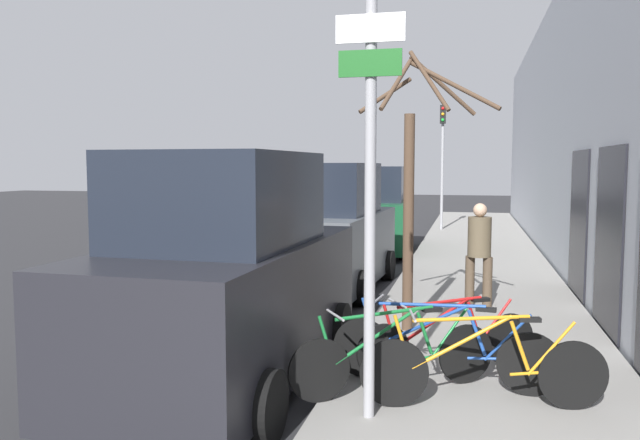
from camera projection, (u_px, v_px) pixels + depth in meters
name	position (u px, v px, depth m)	size (l,w,h in m)	color
ground_plane	(347.00, 285.00, 12.61)	(80.00, 80.00, 0.00)	#28282B
sidewalk_curb	(478.00, 265.00, 14.70)	(3.20, 32.00, 0.15)	gray
building_facade	(562.00, 129.00, 13.93)	(0.23, 32.00, 6.50)	#B2B7C1
signpost	(370.00, 193.00, 5.46)	(0.60, 0.12, 3.70)	#939399
bicycle_0	(483.00, 368.00, 5.80)	(2.27, 0.59, 0.90)	black
bicycle_1	(396.00, 356.00, 6.22)	(1.90, 1.23, 0.86)	black
bicycle_2	(442.00, 350.00, 6.39)	(2.33, 0.44, 0.88)	black
bicycle_3	(449.00, 340.00, 6.82)	(1.86, 1.13, 0.83)	black
parked_car_0	(227.00, 281.00, 6.86)	(2.16, 4.42, 2.56)	black
parked_car_1	(330.00, 233.00, 12.13)	(2.20, 4.25, 2.46)	#51565B
parked_car_2	(374.00, 214.00, 17.27)	(2.17, 4.22, 2.39)	#144728
pedestrian_near	(479.00, 247.00, 10.00)	(0.43, 0.37, 1.67)	#4C3D2D
street_tree	(412.00, 192.00, 8.42)	(1.81, 1.13, 3.79)	#4C3828
traffic_light	(442.00, 148.00, 21.92)	(0.20, 0.30, 4.50)	#939399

